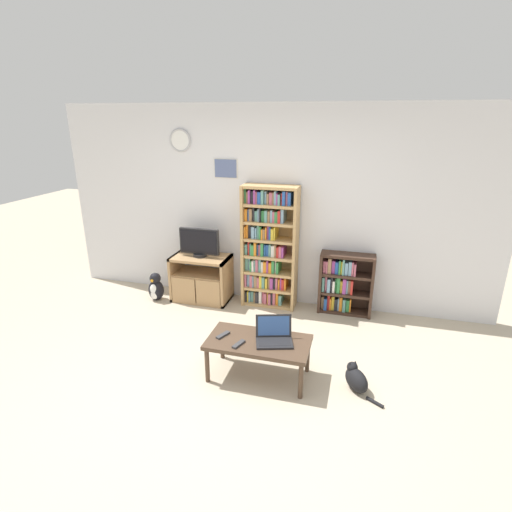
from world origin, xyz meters
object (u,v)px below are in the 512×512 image
object	(u,v)px
coffee_table	(258,345)
laptop	(274,335)
television	(199,243)
remote_far_from_laptop	(239,344)
bookshelf_tall	(268,248)
bookshelf_short	(343,283)
penguin_figurine	(156,288)
tv_stand	(201,278)
cat	(356,379)
remote_near_laptop	(223,335)

from	to	relation	value
coffee_table	laptop	distance (m)	0.18
television	remote_far_from_laptop	size ratio (longest dim) A/B	3.33
bookshelf_tall	bookshelf_short	bearing A→B (deg)	1.40
remote_far_from_laptop	penguin_figurine	size ratio (longest dim) A/B	0.42
television	bookshelf_short	xyz separation A→B (m)	(1.91, 0.13, -0.43)
tv_stand	laptop	bearing A→B (deg)	-46.87
coffee_table	cat	distance (m)	0.97
bookshelf_tall	bookshelf_short	xyz separation A→B (m)	(0.99, 0.02, -0.41)
television	tv_stand	bearing A→B (deg)	-61.73
bookshelf_tall	laptop	world-z (taller)	bookshelf_tall
bookshelf_short	remote_far_from_laptop	distance (m)	1.95
laptop	remote_far_from_laptop	world-z (taller)	laptop
bookshelf_tall	remote_near_laptop	distance (m)	1.67
television	coffee_table	xyz separation A→B (m)	(1.23, -1.51, -0.47)
remote_far_from_laptop	penguin_figurine	world-z (taller)	remote_far_from_laptop
television	remote_near_laptop	bearing A→B (deg)	-60.07
tv_stand	penguin_figurine	world-z (taller)	tv_stand
tv_stand	laptop	distance (m)	2.00
television	remote_far_from_laptop	world-z (taller)	television
bookshelf_short	coffee_table	size ratio (longest dim) A/B	0.81
coffee_table	penguin_figurine	distance (m)	2.25
television	laptop	world-z (taller)	television
coffee_table	remote_near_laptop	xyz separation A→B (m)	(-0.36, -0.01, 0.05)
tv_stand	bookshelf_tall	xyz separation A→B (m)	(0.92, 0.12, 0.48)
tv_stand	coffee_table	xyz separation A→B (m)	(1.22, -1.49, 0.04)
bookshelf_short	remote_near_laptop	xyz separation A→B (m)	(-1.04, -1.65, 0.01)
bookshelf_short	cat	world-z (taller)	bookshelf_short
remote_near_laptop	remote_far_from_laptop	bearing A→B (deg)	-6.47
remote_near_laptop	penguin_figurine	distance (m)	1.98
television	remote_near_laptop	xyz separation A→B (m)	(0.87, -1.52, -0.41)
television	penguin_figurine	size ratio (longest dim) A/B	1.38
cat	coffee_table	bearing A→B (deg)	147.45
tv_stand	laptop	world-z (taller)	laptop
bookshelf_tall	coffee_table	xyz separation A→B (m)	(0.31, -1.61, -0.45)
television	remote_near_laptop	distance (m)	1.80
tv_stand	remote_near_laptop	size ratio (longest dim) A/B	4.78
television	bookshelf_short	distance (m)	1.97
penguin_figurine	coffee_table	bearing A→B (deg)	-35.43
bookshelf_short	television	bearing A→B (deg)	-176.15
remote_far_from_laptop	cat	xyz separation A→B (m)	(1.09, 0.18, -0.30)
bookshelf_short	penguin_figurine	size ratio (longest dim) A/B	2.01
bookshelf_tall	cat	distance (m)	2.10
bookshelf_short	cat	bearing A→B (deg)	-81.11
tv_stand	laptop	xyz separation A→B (m)	(1.37, -1.46, 0.14)
television	coffee_table	size ratio (longest dim) A/B	0.56
bookshelf_tall	television	bearing A→B (deg)	-173.54
tv_stand	bookshelf_short	size ratio (longest dim) A/B	0.98
coffee_table	cat	bearing A→B (deg)	3.44
television	remote_far_from_laptop	xyz separation A→B (m)	(1.07, -1.63, -0.41)
bookshelf_tall	laptop	xyz separation A→B (m)	(0.45, -1.58, -0.34)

